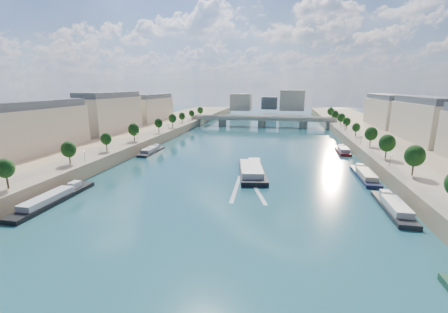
% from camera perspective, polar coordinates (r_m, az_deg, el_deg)
% --- Properties ---
extents(ground, '(700.00, 700.00, 0.00)m').
position_cam_1_polar(ground, '(127.15, 3.42, -1.10)').
color(ground, '#0D2E3B').
rests_on(ground, ground).
extents(quay_left, '(44.00, 520.00, 5.00)m').
position_cam_1_polar(quay_left, '(153.46, -24.26, 1.19)').
color(quay_left, '#9E8460').
rests_on(quay_left, ground).
extents(quay_right, '(44.00, 520.00, 5.00)m').
position_cam_1_polar(quay_right, '(137.30, 34.75, -1.35)').
color(quay_right, '#9E8460').
rests_on(quay_right, ground).
extents(pave_left, '(14.00, 520.00, 0.10)m').
position_cam_1_polar(pave_left, '(144.85, -19.50, 1.98)').
color(pave_left, gray).
rests_on(pave_left, quay_left).
extents(pave_right, '(14.00, 520.00, 0.10)m').
position_cam_1_polar(pave_right, '(131.39, 28.91, -0.03)').
color(pave_right, gray).
rests_on(pave_right, quay_right).
extents(trees_left, '(4.80, 268.80, 8.26)m').
position_cam_1_polar(trees_left, '(144.66, -18.59, 4.22)').
color(trees_left, '#382B1E').
rests_on(trees_left, ground).
extents(trees_right, '(4.80, 268.80, 8.26)m').
position_cam_1_polar(trees_right, '(139.24, 27.17, 3.11)').
color(trees_right, '#382B1E').
rests_on(trees_right, ground).
extents(lamps_left, '(0.36, 200.36, 4.28)m').
position_cam_1_polar(lamps_left, '(133.65, -20.08, 2.23)').
color(lamps_left, black).
rests_on(lamps_left, ground).
extents(lamps_right, '(0.36, 200.36, 4.28)m').
position_cam_1_polar(lamps_right, '(134.26, 26.59, 1.67)').
color(lamps_right, black).
rests_on(lamps_right, ground).
extents(buildings_left, '(16.00, 226.00, 23.20)m').
position_cam_1_polar(buildings_left, '(168.73, -26.02, 6.83)').
color(buildings_left, '#C1AF94').
rests_on(buildings_left, ground).
extents(skyline, '(79.00, 42.00, 22.00)m').
position_cam_1_polar(skyline, '(342.26, 9.08, 10.33)').
color(skyline, '#C1AF94').
rests_on(skyline, ground).
extents(bridge, '(112.00, 12.00, 8.15)m').
position_cam_1_polar(bridge, '(240.69, 7.24, 6.90)').
color(bridge, '#C1B79E').
rests_on(bridge, ground).
extents(tour_barge, '(14.05, 32.23, 4.23)m').
position_cam_1_polar(tour_barge, '(110.53, 5.29, -2.69)').
color(tour_barge, black).
rests_on(tour_barge, ground).
extents(wake, '(11.94, 26.03, 0.04)m').
position_cam_1_polar(wake, '(95.26, 4.23, -6.10)').
color(wake, silver).
rests_on(wake, ground).
extents(moored_barges_left, '(5.00, 155.19, 3.60)m').
position_cam_1_polar(moored_barges_left, '(89.00, -34.55, -9.40)').
color(moored_barges_left, '#1B1C3C').
rests_on(moored_barges_left, ground).
extents(moored_barges_right, '(5.00, 162.70, 3.60)m').
position_cam_1_polar(moored_barges_right, '(85.96, 30.56, -9.62)').
color(moored_barges_right, black).
rests_on(moored_barges_right, ground).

